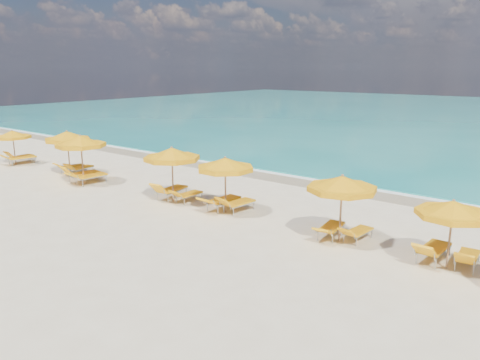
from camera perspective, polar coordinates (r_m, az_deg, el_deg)
The scene contains 25 objects.
ground_plane at distance 18.92m, azimuth -2.82°, elevation -4.38°, with size 120.00×120.00×0.00m, color beige.
wet_sand_band at distance 24.76m, azimuth 8.49°, elevation -0.17°, with size 120.00×2.60×0.01m, color tan.
foam_line at distance 25.44m, azimuth 9.39°, elevation 0.16°, with size 120.00×1.20×0.03m, color white.
whitecap_near at distance 35.85m, azimuth 7.85°, elevation 4.12°, with size 14.00×0.36×0.05m, color white.
umbrella_0 at distance 31.72m, azimuth -25.98°, elevation 4.97°, with size 2.57×2.57×2.13m.
umbrella_1 at distance 27.41m, azimuth -20.33°, elevation 4.97°, with size 2.68×2.68×2.48m.
umbrella_2 at distance 25.01m, azimuth -18.86°, elevation 4.42°, with size 3.03×3.03×2.53m.
umbrella_3 at distance 20.59m, azimuth -8.31°, elevation 3.08°, with size 2.82×2.82×2.49m.
umbrella_4 at distance 18.82m, azimuth -1.81°, elevation 1.89°, with size 3.07×3.07×2.36m.
umbrella_5 at distance 15.95m, azimuth 12.34°, elevation -0.52°, with size 2.64×2.64×2.38m.
umbrella_6 at distance 14.88m, azimuth 24.52°, elevation -3.28°, with size 2.59×2.59×2.14m.
lounger_0_left at distance 32.54m, azimuth -25.11°, elevation 2.38°, with size 0.70×1.75×0.84m.
lounger_0_right at distance 31.74m, azimuth -25.10°, elevation 2.17°, with size 0.99×2.15×0.81m.
lounger_1_left at distance 28.27m, azimuth -19.81°, elevation 1.30°, with size 0.66×1.72×0.68m.
lounger_1_right at distance 27.63m, azimuth -18.80°, elevation 1.14°, with size 0.86×1.80×0.78m.
lounger_2_left at distance 25.83m, azimuth -18.56°, elevation 0.40°, with size 0.87×2.00×0.96m.
lounger_2_right at distance 25.14m, azimuth -17.76°, elevation 0.10°, with size 0.83×2.11×0.78m.
lounger_3_left at distance 21.52m, azimuth -8.35°, elevation -1.58°, with size 0.89×2.03×0.94m.
lounger_3_right at distance 20.92m, azimuth -6.30°, elevation -2.09°, with size 0.58×1.67×0.71m.
lounger_4_left at distance 19.67m, azimuth -2.12°, elevation -2.92°, with size 0.78×2.10×0.76m.
lounger_4_right at distance 19.35m, azimuth -0.22°, elevation -3.24°, with size 0.79×1.90×0.83m.
lounger_5_left at distance 16.82m, azimuth 10.99°, elevation -6.17°, with size 0.82×1.90×0.67m.
lounger_5_right at distance 16.71m, azimuth 14.12°, elevation -6.54°, with size 0.67×1.67×0.70m.
lounger_6_left at distance 15.77m, azimuth 22.47°, elevation -8.29°, with size 0.72×1.93×0.86m.
lounger_6_right at distance 15.70m, azimuth 25.94°, elevation -8.85°, with size 0.69×1.67×0.77m.
Camera 1 is at (11.86, -13.53, 5.84)m, focal length 35.00 mm.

